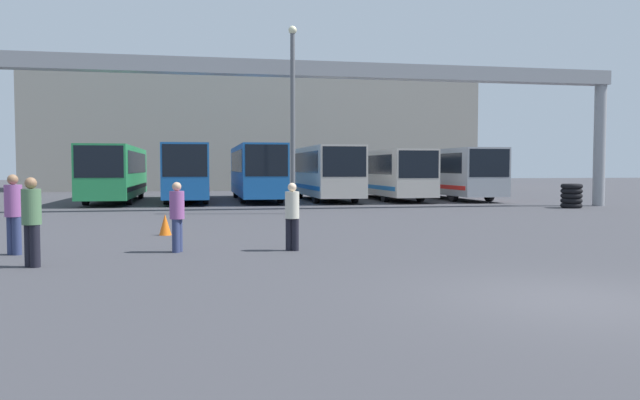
% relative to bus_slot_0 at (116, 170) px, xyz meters
% --- Properties ---
extents(ground_plane, '(200.00, 200.00, 0.00)m').
position_rel_bus_slot_0_xyz_m(ground_plane, '(10.28, -29.84, -1.83)').
color(ground_plane, '#38383D').
extents(building_backdrop, '(39.85, 12.00, 10.11)m').
position_rel_bus_slot_0_xyz_m(building_backdrop, '(10.28, 21.77, 3.22)').
color(building_backdrop, gray).
rests_on(building_backdrop, ground).
extents(overhead_gantry, '(30.61, 0.80, 6.96)m').
position_rel_bus_slot_0_xyz_m(overhead_gantry, '(10.28, -9.12, 4.05)').
color(overhead_gantry, gray).
rests_on(overhead_gantry, ground).
extents(bus_slot_0, '(2.57, 12.50, 3.18)m').
position_rel_bus_slot_0_xyz_m(bus_slot_0, '(0.00, 0.00, 0.00)').
color(bus_slot_0, '#268C4C').
rests_on(bus_slot_0, ground).
extents(bus_slot_1, '(2.44, 11.27, 3.28)m').
position_rel_bus_slot_0_xyz_m(bus_slot_1, '(4.11, -0.61, 0.05)').
color(bus_slot_1, '#1959A5').
rests_on(bus_slot_1, ground).
extents(bus_slot_2, '(2.43, 12.19, 3.29)m').
position_rel_bus_slot_0_xyz_m(bus_slot_2, '(8.23, -0.16, 0.06)').
color(bus_slot_2, '#1959A5').
rests_on(bus_slot_2, ground).
extents(bus_slot_3, '(2.60, 10.06, 3.22)m').
position_rel_bus_slot_0_xyz_m(bus_slot_3, '(12.34, -1.22, 0.02)').
color(bus_slot_3, beige).
rests_on(bus_slot_3, ground).
extents(bus_slot_4, '(2.50, 12.05, 3.03)m').
position_rel_bus_slot_0_xyz_m(bus_slot_4, '(16.45, -0.22, -0.09)').
color(bus_slot_4, beige).
rests_on(bus_slot_4, ground).
extents(bus_slot_5, '(2.62, 10.49, 3.13)m').
position_rel_bus_slot_0_xyz_m(bus_slot_5, '(20.57, -1.01, -0.03)').
color(bus_slot_5, '#999EA5').
rests_on(bus_slot_5, ground).
extents(pedestrian_mid_left, '(0.38, 0.38, 1.81)m').
position_rel_bus_slot_0_xyz_m(pedestrian_mid_left, '(1.48, -24.91, -0.88)').
color(pedestrian_mid_left, black).
rests_on(pedestrian_mid_left, ground).
extents(pedestrian_mid_right, '(0.34, 0.34, 1.66)m').
position_rel_bus_slot_0_xyz_m(pedestrian_mid_right, '(4.27, -23.20, -0.95)').
color(pedestrian_mid_right, navy).
rests_on(pedestrian_mid_right, ground).
extents(pedestrian_near_center, '(0.38, 0.38, 1.84)m').
position_rel_bus_slot_0_xyz_m(pedestrian_near_center, '(0.61, -22.93, -0.86)').
color(pedestrian_near_center, navy).
rests_on(pedestrian_near_center, ground).
extents(pedestrian_near_left, '(0.34, 0.34, 1.63)m').
position_rel_bus_slot_0_xyz_m(pedestrian_near_left, '(6.97, -23.44, -0.97)').
color(pedestrian_near_left, black).
rests_on(pedestrian_near_left, ground).
extents(traffic_cone, '(0.36, 0.36, 0.63)m').
position_rel_bus_slot_0_xyz_m(traffic_cone, '(3.79, -19.34, -1.52)').
color(traffic_cone, orange).
rests_on(traffic_cone, ground).
extents(tire_stack, '(1.04, 1.04, 1.20)m').
position_rel_bus_slot_0_xyz_m(tire_stack, '(22.92, -10.37, -1.23)').
color(tire_stack, black).
rests_on(tire_stack, ground).
extents(lamp_post, '(0.36, 0.36, 8.04)m').
position_rel_bus_slot_0_xyz_m(lamp_post, '(8.78, -11.61, 2.54)').
color(lamp_post, '#595B60').
rests_on(lamp_post, ground).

